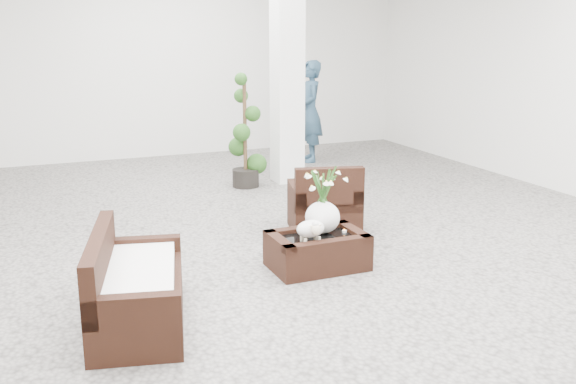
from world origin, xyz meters
name	(u,v)px	position (x,y,z in m)	size (l,w,h in m)	color
ground	(284,246)	(0.00, 0.00, 0.00)	(11.00, 11.00, 0.00)	gray
column	(287,64)	(1.20, 2.80, 1.75)	(0.40, 0.40, 3.50)	white
coffee_table	(317,252)	(0.05, -0.71, 0.16)	(0.90, 0.60, 0.31)	black
sheep_figurine	(310,231)	(-0.07, -0.81, 0.42)	(0.28, 0.23, 0.21)	white
planter_narcissus	(323,193)	(0.15, -0.61, 0.71)	(0.44, 0.44, 0.80)	white
tealight	(344,231)	(0.35, -0.69, 0.33)	(0.04, 0.04, 0.03)	white
armchair	(324,197)	(0.63, 0.34, 0.40)	(0.75, 0.72, 0.80)	black
loveseat	(138,279)	(-1.75, -1.27, 0.37)	(1.39, 0.67, 0.74)	black
topiary	(245,132)	(0.50, 2.70, 0.81)	(0.43, 0.43, 1.62)	#1F4315
shopper	(310,111)	(2.15, 4.04, 0.86)	(0.63, 0.41, 1.73)	#28445A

